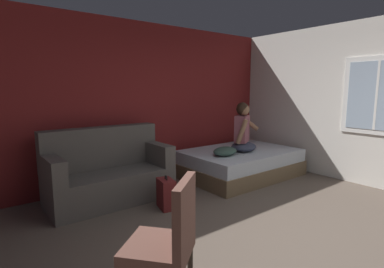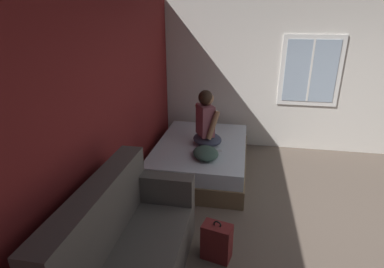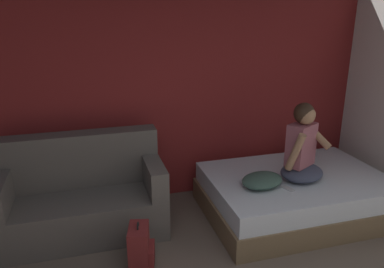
{
  "view_description": "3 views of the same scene",
  "coord_description": "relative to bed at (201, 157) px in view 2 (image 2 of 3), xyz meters",
  "views": [
    {
      "loc": [
        -2.5,
        -1.55,
        1.6
      ],
      "look_at": [
        0.16,
        1.87,
        0.94
      ],
      "focal_mm": 28.0,
      "sensor_mm": 36.0,
      "label": 1
    },
    {
      "loc": [
        -2.9,
        1.5,
        2.35
      ],
      "look_at": [
        0.23,
        2.07,
        1.12
      ],
      "focal_mm": 28.0,
      "sensor_mm": 36.0,
      "label": 2
    },
    {
      "loc": [
        -0.77,
        -1.3,
        2.28
      ],
      "look_at": [
        0.16,
        1.88,
        1.19
      ],
      "focal_mm": 35.0,
      "sensor_mm": 36.0,
      "label": 3
    }
  ],
  "objects": [
    {
      "name": "ground_plane",
      "position": [
        -1.5,
        -2.15,
        -0.24
      ],
      "size": [
        40.0,
        40.0,
        0.0
      ],
      "primitive_type": "plane",
      "color": "brown"
    },
    {
      "name": "wall_back_accent",
      "position": [
        -1.5,
        0.96,
        1.11
      ],
      "size": [
        10.45,
        0.16,
        2.7
      ],
      "primitive_type": "cube",
      "color": "maroon",
      "rests_on": "ground"
    },
    {
      "name": "wall_side_with_window",
      "position": [
        1.3,
        -2.14,
        1.12
      ],
      "size": [
        0.19,
        7.46,
        2.7
      ],
      "color": "silver",
      "rests_on": "ground"
    },
    {
      "name": "bed",
      "position": [
        0.0,
        0.0,
        0.0
      ],
      "size": [
        2.09,
        1.44,
        0.48
      ],
      "color": "brown",
      "rests_on": "ground"
    },
    {
      "name": "couch",
      "position": [
        -2.39,
        0.32,
        0.16
      ],
      "size": [
        1.7,
        0.82,
        1.04
      ],
      "color": "#514C47",
      "rests_on": "ground"
    },
    {
      "name": "person_seated",
      "position": [
        -0.02,
        -0.08,
        0.6
      ],
      "size": [
        0.67,
        0.63,
        0.88
      ],
      "color": "#383D51",
      "rests_on": "bed"
    },
    {
      "name": "backpack",
      "position": [
        -1.9,
        -0.46,
        -0.04
      ],
      "size": [
        0.29,
        0.33,
        0.46
      ],
      "color": "maroon",
      "rests_on": "ground"
    },
    {
      "name": "throw_pillow",
      "position": [
        -0.52,
        -0.14,
        0.31
      ],
      "size": [
        0.56,
        0.48,
        0.14
      ],
      "primitive_type": "ellipsoid",
      "rotation": [
        0.0,
        0.0,
        0.29
      ],
      "color": "#385147",
      "rests_on": "bed"
    },
    {
      "name": "cell_phone",
      "position": [
        -0.28,
        -0.28,
        0.25
      ],
      "size": [
        0.11,
        0.16,
        0.01
      ],
      "primitive_type": "cube",
      "rotation": [
        0.0,
        0.0,
        3.46
      ],
      "color": "#B7B7BC",
      "rests_on": "bed"
    }
  ]
}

